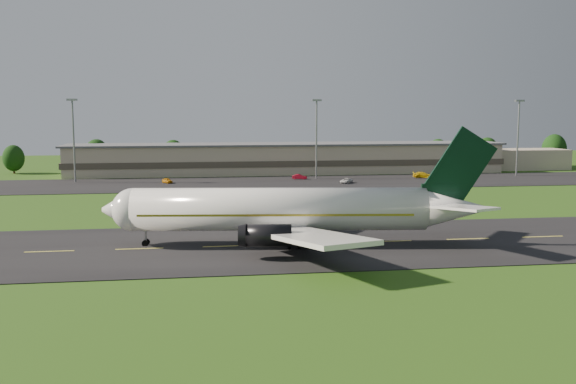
{
  "coord_description": "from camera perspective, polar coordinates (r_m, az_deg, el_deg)",
  "views": [
    {
      "loc": [
        -25.68,
        -81.78,
        17.61
      ],
      "look_at": [
        -12.74,
        8.0,
        6.0
      ],
      "focal_mm": 40.0,
      "sensor_mm": 36.0,
      "label": 1
    }
  ],
  "objects": [
    {
      "name": "ground",
      "position": [
        87.51,
        9.07,
        -4.41
      ],
      "size": [
        360.0,
        360.0,
        0.0
      ],
      "primitive_type": "plane",
      "color": "#214411",
      "rests_on": "ground"
    },
    {
      "name": "taxiway",
      "position": [
        87.5,
        9.07,
        -4.38
      ],
      "size": [
        220.0,
        30.0,
        0.1
      ],
      "primitive_type": "cube",
      "color": "black",
      "rests_on": "ground"
    },
    {
      "name": "apron",
      "position": [
        156.9,
        1.27,
        0.86
      ],
      "size": [
        260.0,
        30.0,
        0.1
      ],
      "primitive_type": "cube",
      "color": "black",
      "rests_on": "ground"
    },
    {
      "name": "airliner",
      "position": [
        83.5,
        -0.15,
        -1.63
      ],
      "size": [
        51.19,
        41.87,
        15.57
      ],
      "rotation": [
        0.0,
        0.0,
        -0.12
      ],
      "color": "white",
      "rests_on": "ground"
    },
    {
      "name": "terminal",
      "position": [
        181.35,
        2.01,
        2.98
      ],
      "size": [
        145.0,
        16.0,
        8.4
      ],
      "color": "#C2B194",
      "rests_on": "ground"
    },
    {
      "name": "light_mast_west",
      "position": [
        164.49,
        -18.55,
        5.22
      ],
      "size": [
        2.4,
        1.2,
        20.35
      ],
      "color": "gray",
      "rests_on": "ground"
    },
    {
      "name": "light_mast_centre",
      "position": [
        164.74,
        2.54,
        5.59
      ],
      "size": [
        2.4,
        1.2,
        20.35
      ],
      "color": "gray",
      "rests_on": "ground"
    },
    {
      "name": "light_mast_east",
      "position": [
        183.14,
        19.78,
        5.34
      ],
      "size": [
        2.4,
        1.2,
        20.35
      ],
      "color": "gray",
      "rests_on": "ground"
    },
    {
      "name": "tree_line",
      "position": [
        196.99,
        9.39,
        3.51
      ],
      "size": [
        195.21,
        8.61,
        10.16
      ],
      "color": "black",
      "rests_on": "ground"
    },
    {
      "name": "service_vehicle_a",
      "position": [
        157.5,
        -10.69,
        1.0
      ],
      "size": [
        2.95,
        3.8,
        1.21
      ],
      "primitive_type": "imported",
      "rotation": [
        0.0,
        0.0,
        0.5
      ],
      "color": "#C37C0B",
      "rests_on": "apron"
    },
    {
      "name": "service_vehicle_b",
      "position": [
        163.53,
        1.04,
        1.36
      ],
      "size": [
        4.01,
        2.32,
        1.25
      ],
      "primitive_type": "imported",
      "rotation": [
        0.0,
        0.0,
        1.29
      ],
      "color": "maroon",
      "rests_on": "apron"
    },
    {
      "name": "service_vehicle_c",
      "position": [
        155.31,
        5.19,
        1.01
      ],
      "size": [
        4.07,
        4.64,
        1.19
      ],
      "primitive_type": "imported",
      "rotation": [
        0.0,
        0.0,
        -0.61
      ],
      "color": "silver",
      "rests_on": "apron"
    },
    {
      "name": "service_vehicle_d",
      "position": [
        170.49,
        11.91,
        1.5
      ],
      "size": [
        5.61,
        3.5,
        1.52
      ],
      "primitive_type": "imported",
      "rotation": [
        0.0,
        0.0,
        1.29
      ],
      "color": "gold",
      "rests_on": "apron"
    }
  ]
}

